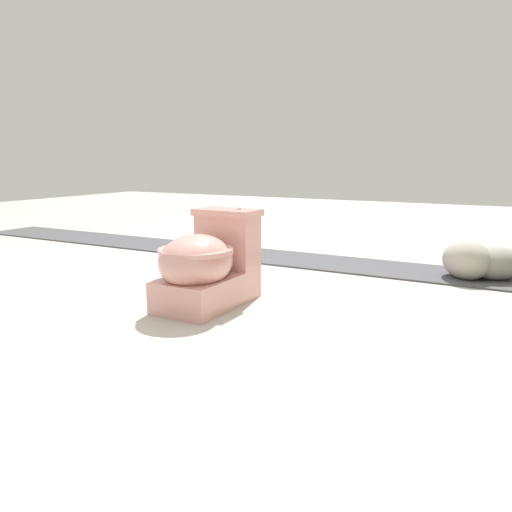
# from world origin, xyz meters

# --- Properties ---
(ground_plane) EXTENTS (14.00, 14.00, 0.00)m
(ground_plane) POSITION_xyz_m (0.00, 0.00, 0.00)
(ground_plane) COLOR #B7B2A8
(gravel_strip) EXTENTS (0.56, 8.00, 0.01)m
(gravel_strip) POSITION_xyz_m (-1.25, 0.50, 0.01)
(gravel_strip) COLOR #4C4C51
(gravel_strip) RESTS_ON ground
(toilet) EXTENTS (0.63, 0.39, 0.52)m
(toilet) POSITION_xyz_m (0.10, 0.04, 0.22)
(toilet) COLOR #E09E93
(toilet) RESTS_ON ground
(boulder_near) EXTENTS (0.46, 0.44, 0.26)m
(boulder_near) POSITION_xyz_m (-1.21, 1.21, 0.13)
(boulder_near) COLOR #ADA899
(boulder_near) RESTS_ON ground
(boulder_far) EXTENTS (0.46, 0.45, 0.22)m
(boulder_far) POSITION_xyz_m (-1.29, 1.38, 0.11)
(boulder_far) COLOR gray
(boulder_far) RESTS_ON ground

